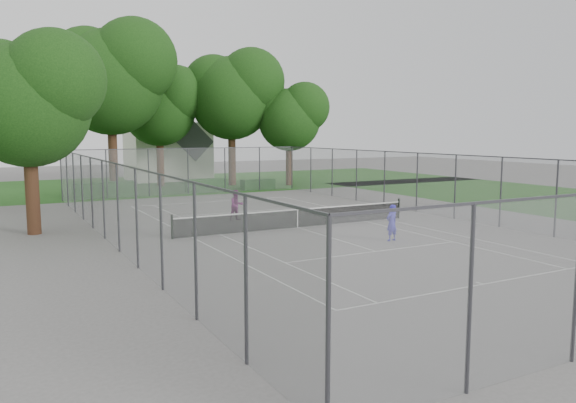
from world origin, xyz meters
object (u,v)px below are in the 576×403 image
house (168,142)px  girl_player (392,223)px  woman_player (236,205)px  tennis_net (298,217)px

house → girl_player: (-0.43, -35.37, -2.97)m
girl_player → woman_player: bearing=-73.9°
girl_player → tennis_net: bearing=-75.8°
house → girl_player: house is taller
tennis_net → girl_player: size_ratio=8.07×
tennis_net → house: house is taller
house → tennis_net: bearing=-94.5°
tennis_net → house: bearing=85.5°
girl_player → woman_player: 9.25m
tennis_net → house: (2.40, 30.46, 3.25)m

